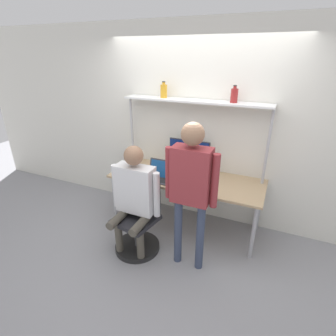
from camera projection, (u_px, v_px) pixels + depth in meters
name	position (u px, v px, depth m)	size (l,w,h in m)	color
ground_plane	(174.00, 240.00, 3.50)	(12.00, 12.00, 0.00)	gray
wall_back	(197.00, 127.00, 3.63)	(8.00, 0.06, 2.70)	silver
desk	(186.00, 182.00, 3.55)	(2.05, 0.75, 0.75)	tan
shelf_unit	(194.00, 119.00, 3.43)	(1.95, 0.25, 1.75)	white
monitor	(189.00, 154.00, 3.65)	(0.59, 0.17, 0.45)	#333338
laptop	(159.00, 174.00, 3.48)	(0.33, 0.25, 0.25)	#333338
cell_phone	(178.00, 182.00, 3.39)	(0.07, 0.15, 0.01)	silver
office_chair	(139.00, 229.00, 3.27)	(0.56, 0.56, 0.92)	black
person_seated	(134.00, 193.00, 3.02)	(0.62, 0.47, 1.37)	#4C473D
person_standing	(191.00, 181.00, 2.68)	(0.57, 0.23, 1.70)	#38425B
bottle_amber	(164.00, 91.00, 3.45)	(0.09, 0.09, 0.21)	gold
bottle_red	(234.00, 95.00, 3.11)	(0.09, 0.09, 0.20)	maroon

